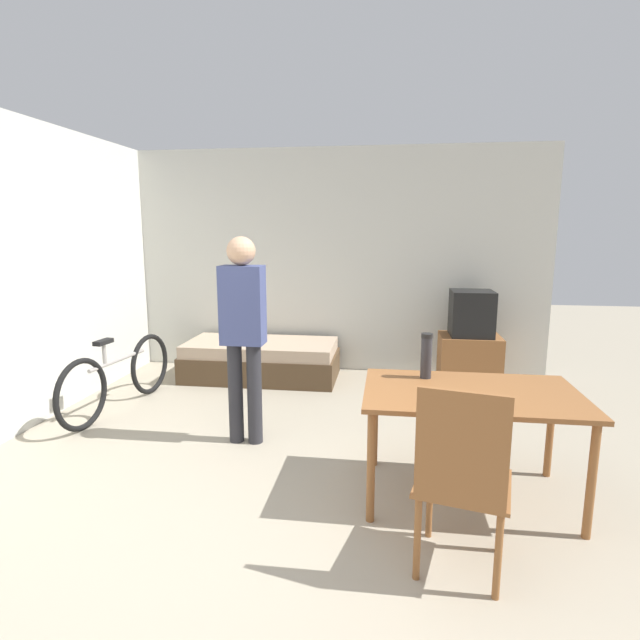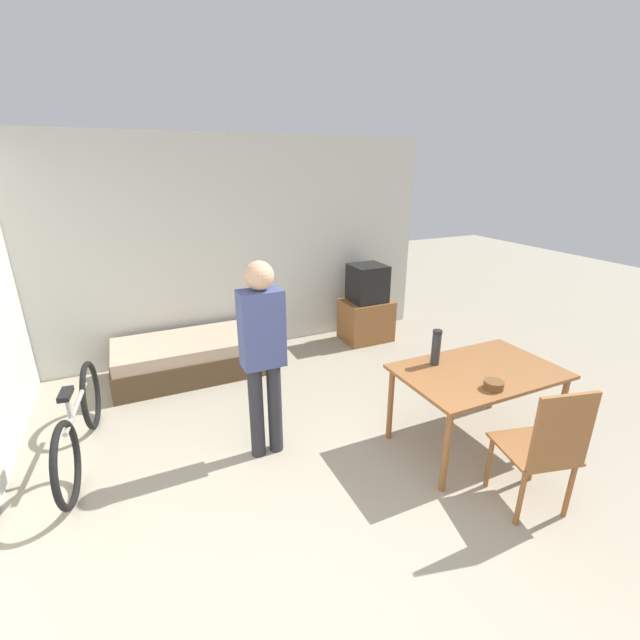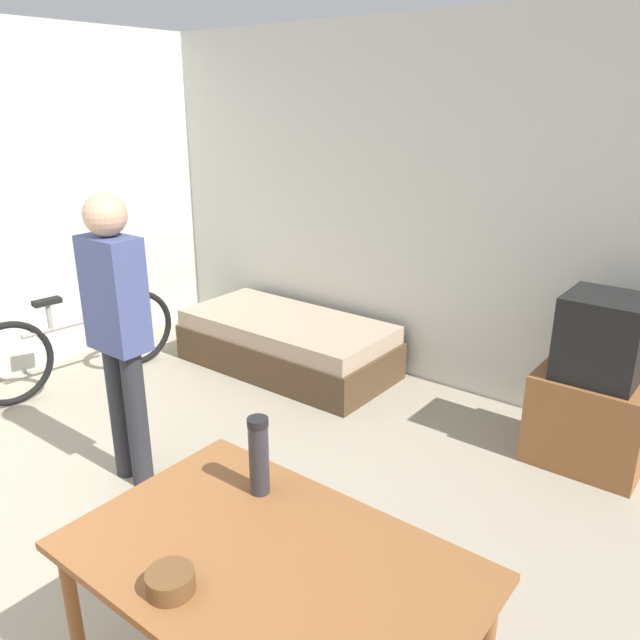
{
  "view_description": "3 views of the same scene",
  "coord_description": "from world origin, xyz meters",
  "px_view_note": "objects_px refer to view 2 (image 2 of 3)",
  "views": [
    {
      "loc": [
        0.87,
        -2.13,
        1.74
      ],
      "look_at": [
        0.26,
        2.28,
        0.93
      ],
      "focal_mm": 28.0,
      "sensor_mm": 36.0,
      "label": 1
    },
    {
      "loc": [
        -1.16,
        -1.36,
        2.36
      ],
      "look_at": [
        0.41,
        2.06,
        0.98
      ],
      "focal_mm": 24.0,
      "sensor_mm": 36.0,
      "label": 2
    },
    {
      "loc": [
        2.55,
        -0.19,
        2.14
      ],
      "look_at": [
        0.61,
        2.31,
        1.01
      ],
      "focal_mm": 35.0,
      "sensor_mm": 36.0,
      "label": 3
    }
  ],
  "objects_px": {
    "bicycle": "(80,424)",
    "tv": "(367,308)",
    "wooden_chair": "(546,446)",
    "thermos_flask": "(436,346)",
    "dining_table": "(478,378)",
    "daybed": "(193,356)",
    "person_standing": "(263,348)",
    "mate_bowl": "(494,385)"
  },
  "relations": [
    {
      "from": "dining_table",
      "to": "wooden_chair",
      "type": "relative_size",
      "value": 1.33
    },
    {
      "from": "tv",
      "to": "bicycle",
      "type": "relative_size",
      "value": 0.64
    },
    {
      "from": "person_standing",
      "to": "wooden_chair",
      "type": "bearing_deg",
      "value": -43.78
    },
    {
      "from": "dining_table",
      "to": "bicycle",
      "type": "height_order",
      "value": "bicycle"
    },
    {
      "from": "wooden_chair",
      "to": "person_standing",
      "type": "relative_size",
      "value": 0.6
    },
    {
      "from": "dining_table",
      "to": "bicycle",
      "type": "xyz_separation_m",
      "value": [
        -3.11,
        1.2,
        -0.32
      ]
    },
    {
      "from": "person_standing",
      "to": "bicycle",
      "type": "bearing_deg",
      "value": 158.61
    },
    {
      "from": "thermos_flask",
      "to": "tv",
      "type": "bearing_deg",
      "value": 73.77
    },
    {
      "from": "daybed",
      "to": "thermos_flask",
      "type": "distance_m",
      "value": 2.86
    },
    {
      "from": "wooden_chair",
      "to": "thermos_flask",
      "type": "height_order",
      "value": "thermos_flask"
    },
    {
      "from": "thermos_flask",
      "to": "mate_bowl",
      "type": "bearing_deg",
      "value": -76.3
    },
    {
      "from": "bicycle",
      "to": "person_standing",
      "type": "height_order",
      "value": "person_standing"
    },
    {
      "from": "daybed",
      "to": "person_standing",
      "type": "xyz_separation_m",
      "value": [
        0.33,
        -1.78,
        0.77
      ]
    },
    {
      "from": "wooden_chair",
      "to": "tv",
      "type": "bearing_deg",
      "value": 80.69
    },
    {
      "from": "bicycle",
      "to": "daybed",
      "type": "bearing_deg",
      "value": 47.94
    },
    {
      "from": "daybed",
      "to": "thermos_flask",
      "type": "xyz_separation_m",
      "value": [
        1.74,
        -2.17,
        0.68
      ]
    },
    {
      "from": "daybed",
      "to": "wooden_chair",
      "type": "height_order",
      "value": "wooden_chair"
    },
    {
      "from": "wooden_chair",
      "to": "thermos_flask",
      "type": "distance_m",
      "value": 1.12
    },
    {
      "from": "daybed",
      "to": "thermos_flask",
      "type": "relative_size",
      "value": 5.67
    },
    {
      "from": "daybed",
      "to": "bicycle",
      "type": "distance_m",
      "value": 1.65
    },
    {
      "from": "mate_bowl",
      "to": "dining_table",
      "type": "bearing_deg",
      "value": 64.19
    },
    {
      "from": "tv",
      "to": "wooden_chair",
      "type": "xyz_separation_m",
      "value": [
        -0.54,
        -3.29,
        0.09
      ]
    },
    {
      "from": "thermos_flask",
      "to": "mate_bowl",
      "type": "relative_size",
      "value": 2.1
    },
    {
      "from": "daybed",
      "to": "tv",
      "type": "distance_m",
      "value": 2.4
    },
    {
      "from": "daybed",
      "to": "wooden_chair",
      "type": "relative_size",
      "value": 1.75
    },
    {
      "from": "tv",
      "to": "mate_bowl",
      "type": "height_order",
      "value": "tv"
    },
    {
      "from": "wooden_chair",
      "to": "bicycle",
      "type": "bearing_deg",
      "value": 145.64
    },
    {
      "from": "tv",
      "to": "bicycle",
      "type": "bearing_deg",
      "value": -159.95
    },
    {
      "from": "bicycle",
      "to": "person_standing",
      "type": "bearing_deg",
      "value": -21.39
    },
    {
      "from": "bicycle",
      "to": "tv",
      "type": "bearing_deg",
      "value": 20.05
    },
    {
      "from": "bicycle",
      "to": "thermos_flask",
      "type": "xyz_separation_m",
      "value": [
        2.84,
        -0.95,
        0.57
      ]
    },
    {
      "from": "daybed",
      "to": "person_standing",
      "type": "distance_m",
      "value": 1.96
    },
    {
      "from": "daybed",
      "to": "mate_bowl",
      "type": "bearing_deg",
      "value": -55.39
    },
    {
      "from": "daybed",
      "to": "dining_table",
      "type": "distance_m",
      "value": 3.18
    },
    {
      "from": "daybed",
      "to": "thermos_flask",
      "type": "height_order",
      "value": "thermos_flask"
    },
    {
      "from": "thermos_flask",
      "to": "bicycle",
      "type": "bearing_deg",
      "value": 161.44
    },
    {
      "from": "tv",
      "to": "dining_table",
      "type": "height_order",
      "value": "tv"
    },
    {
      "from": "person_standing",
      "to": "mate_bowl",
      "type": "distance_m",
      "value": 1.82
    },
    {
      "from": "thermos_flask",
      "to": "mate_bowl",
      "type": "distance_m",
      "value": 0.57
    },
    {
      "from": "wooden_chair",
      "to": "thermos_flask",
      "type": "bearing_deg",
      "value": 95.85
    },
    {
      "from": "tv",
      "to": "bicycle",
      "type": "xyz_separation_m",
      "value": [
        -3.49,
        -1.27,
        -0.14
      ]
    },
    {
      "from": "tv",
      "to": "thermos_flask",
      "type": "xyz_separation_m",
      "value": [
        -0.65,
        -2.23,
        0.42
      ]
    }
  ]
}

